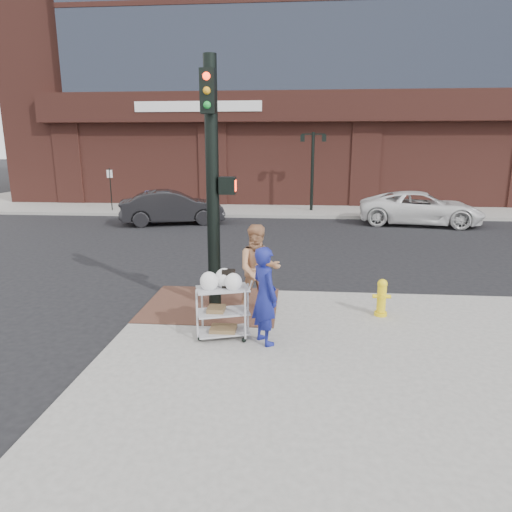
# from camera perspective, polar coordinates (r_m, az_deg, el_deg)

# --- Properties ---
(ground) EXTENTS (220.00, 220.00, 0.00)m
(ground) POSITION_cam_1_polar(r_m,az_deg,el_deg) (9.03, -2.82, -9.00)
(ground) COLOR black
(ground) RESTS_ON ground
(sidewalk_far) EXTENTS (65.00, 36.00, 0.15)m
(sidewalk_far) POSITION_cam_1_polar(r_m,az_deg,el_deg) (41.96, 20.83, 8.10)
(sidewalk_far) COLOR gray
(sidewalk_far) RESTS_ON ground
(brick_curb_ramp) EXTENTS (2.80, 2.40, 0.01)m
(brick_curb_ramp) POSITION_cam_1_polar(r_m,az_deg,el_deg) (9.90, -5.59, -6.02)
(brick_curb_ramp) COLOR #503125
(brick_curb_ramp) RESTS_ON sidewalk_near
(bank_building) EXTENTS (42.00, 26.00, 28.00)m
(bank_building) POSITION_cam_1_polar(r_m,az_deg,el_deg) (40.86, 11.59, 28.52)
(bank_building) COLOR #582A23
(bank_building) RESTS_ON sidewalk_far
(lamp_post) EXTENTS (1.32, 0.22, 4.00)m
(lamp_post) POSITION_cam_1_polar(r_m,az_deg,el_deg) (24.29, 7.08, 11.50)
(lamp_post) COLOR black
(lamp_post) RESTS_ON sidewalk_far
(parking_sign) EXTENTS (0.05, 0.05, 2.20)m
(parking_sign) POSITION_cam_1_polar(r_m,az_deg,el_deg) (25.28, -17.70, 7.94)
(parking_sign) COLOR black
(parking_sign) RESTS_ON sidewalk_far
(traffic_signal_pole) EXTENTS (0.61, 0.51, 5.00)m
(traffic_signal_pole) POSITION_cam_1_polar(r_m,az_deg,el_deg) (9.20, -5.36, 9.57)
(traffic_signal_pole) COLOR black
(traffic_signal_pole) RESTS_ON sidewalk_near
(woman_blue) EXTENTS (0.68, 0.74, 1.70)m
(woman_blue) POSITION_cam_1_polar(r_m,az_deg,el_deg) (7.75, 1.10, -4.97)
(woman_blue) COLOR navy
(woman_blue) RESTS_ON sidewalk_near
(pedestrian_tan) EXTENTS (1.00, 0.85, 1.82)m
(pedestrian_tan) POSITION_cam_1_polar(r_m,az_deg,el_deg) (9.13, 0.33, -1.70)
(pedestrian_tan) COLOR #B37B54
(pedestrian_tan) RESTS_ON sidewalk_near
(sedan_dark) EXTENTS (4.88, 2.89, 1.52)m
(sedan_dark) POSITION_cam_1_polar(r_m,az_deg,el_deg) (21.08, -10.41, 6.01)
(sedan_dark) COLOR black
(sedan_dark) RESTS_ON ground
(minivan_white) EXTENTS (5.68, 3.31, 1.49)m
(minivan_white) POSITION_cam_1_polar(r_m,az_deg,el_deg) (21.88, 19.88, 5.65)
(minivan_white) COLOR white
(minivan_white) RESTS_ON ground
(utility_cart) EXTENTS (1.00, 0.74, 1.24)m
(utility_cart) POSITION_cam_1_polar(r_m,az_deg,el_deg) (8.07, -4.15, -6.41)
(utility_cart) COLOR #AEAFB4
(utility_cart) RESTS_ON sidewalk_near
(fire_hydrant) EXTENTS (0.36, 0.25, 0.76)m
(fire_hydrant) POSITION_cam_1_polar(r_m,az_deg,el_deg) (9.46, 15.43, -4.96)
(fire_hydrant) COLOR yellow
(fire_hydrant) RESTS_ON sidewalk_near
(newsbox_yellow) EXTENTS (0.44, 0.41, 0.94)m
(newsbox_yellow) POSITION_cam_1_polar(r_m,az_deg,el_deg) (24.91, -13.33, 6.68)
(newsbox_yellow) COLOR yellow
(newsbox_yellow) RESTS_ON sidewalk_far
(newsbox_blue) EXTENTS (0.46, 0.42, 1.03)m
(newsbox_blue) POSITION_cam_1_polar(r_m,az_deg,el_deg) (24.59, -13.12, 6.72)
(newsbox_blue) COLOR blue
(newsbox_blue) RESTS_ON sidewalk_far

